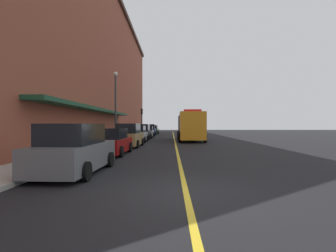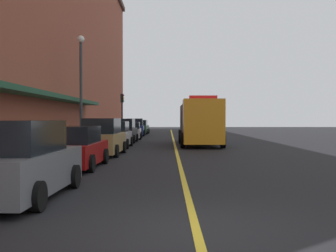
# 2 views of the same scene
# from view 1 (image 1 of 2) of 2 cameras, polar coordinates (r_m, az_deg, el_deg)

# --- Properties ---
(ground_plane) EXTENTS (112.00, 112.00, 0.00)m
(ground_plane) POSITION_cam_1_polar(r_m,az_deg,el_deg) (32.12, 1.42, -2.93)
(ground_plane) COLOR black
(sidewalk_left) EXTENTS (2.40, 70.00, 0.15)m
(sidewalk_left) POSITION_cam_1_polar(r_m,az_deg,el_deg) (32.64, -9.54, -2.75)
(sidewalk_left) COLOR #ADA8A0
(sidewalk_left) RESTS_ON ground
(lane_center_stripe) EXTENTS (0.16, 70.00, 0.01)m
(lane_center_stripe) POSITION_cam_1_polar(r_m,az_deg,el_deg) (32.12, 1.42, -2.92)
(lane_center_stripe) COLOR gold
(lane_center_stripe) RESTS_ON ground
(brick_building_left) EXTENTS (14.63, 64.00, 18.76)m
(brick_building_left) POSITION_cam_1_polar(r_m,az_deg,el_deg) (34.79, -23.17, 12.85)
(brick_building_left) COLOR brown
(brick_building_left) RESTS_ON ground
(parked_car_0) EXTENTS (2.21, 4.71, 1.86)m
(parked_car_0) POSITION_cam_1_polar(r_m,az_deg,el_deg) (10.42, -19.80, -5.00)
(parked_car_0) COLOR #595B60
(parked_car_0) RESTS_ON ground
(parked_car_1) EXTENTS (2.03, 4.51, 1.60)m
(parked_car_1) POSITION_cam_1_polar(r_m,az_deg,el_deg) (16.20, -12.27, -3.48)
(parked_car_1) COLOR maroon
(parked_car_1) RESTS_ON ground
(parked_car_2) EXTENTS (2.11, 4.42, 1.91)m
(parked_car_2) POSITION_cam_1_polar(r_m,az_deg,el_deg) (21.49, -8.56, -2.20)
(parked_car_2) COLOR #A5844C
(parked_car_2) RESTS_ON ground
(parked_car_3) EXTENTS (2.07, 4.40, 1.70)m
(parked_car_3) POSITION_cam_1_polar(r_m,az_deg,el_deg) (26.89, -6.85, -1.87)
(parked_car_3) COLOR silver
(parked_car_3) RESTS_ON ground
(parked_car_4) EXTENTS (2.14, 4.29, 1.87)m
(parked_car_4) POSITION_cam_1_polar(r_m,az_deg,el_deg) (32.43, -5.66, -1.36)
(parked_car_4) COLOR black
(parked_car_4) RESTS_ON ground
(parked_car_5) EXTENTS (2.10, 4.96, 1.54)m
(parked_car_5) POSITION_cam_1_polar(r_m,az_deg,el_deg) (38.03, -4.55, -1.32)
(parked_car_5) COLOR silver
(parked_car_5) RESTS_ON ground
(parked_car_6) EXTENTS (2.10, 4.83, 1.87)m
(parked_car_6) POSITION_cam_1_polar(r_m,az_deg,el_deg) (44.49, -3.93, -0.90)
(parked_car_6) COLOR navy
(parked_car_6) RESTS_ON ground
(parked_car_7) EXTENTS (2.12, 4.55, 1.69)m
(parked_car_7) POSITION_cam_1_polar(r_m,az_deg,el_deg) (49.91, -3.26, -0.85)
(parked_car_7) COLOR #2D5133
(parked_car_7) RESTS_ON ground
(utility_truck) EXTENTS (2.89, 9.50, 3.34)m
(utility_truck) POSITION_cam_1_polar(r_m,az_deg,el_deg) (29.60, 4.89, -0.11)
(utility_truck) COLOR orange
(utility_truck) RESTS_ON ground
(parking_meter_0) EXTENTS (0.14, 0.18, 1.33)m
(parking_meter_0) POSITION_cam_1_polar(r_m,az_deg,el_deg) (20.81, -13.06, -1.79)
(parking_meter_0) COLOR #4C4C51
(parking_meter_0) RESTS_ON sidewalk_left
(parking_meter_1) EXTENTS (0.14, 0.18, 1.33)m
(parking_meter_1) POSITION_cam_1_polar(r_m,az_deg,el_deg) (48.29, -5.18, -0.57)
(parking_meter_1) COLOR #4C4C51
(parking_meter_1) RESTS_ON sidewalk_left
(street_lamp_left) EXTENTS (0.44, 0.44, 6.94)m
(street_lamp_left) POSITION_cam_1_polar(r_m,az_deg,el_deg) (26.55, -11.43, 5.89)
(street_lamp_left) COLOR #33383D
(street_lamp_left) RESTS_ON sidewalk_left
(traffic_light_near) EXTENTS (0.38, 0.36, 4.30)m
(traffic_light_near) POSITION_cam_1_polar(r_m,az_deg,el_deg) (43.38, -5.77, 2.09)
(traffic_light_near) COLOR #232326
(traffic_light_near) RESTS_ON sidewalk_left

